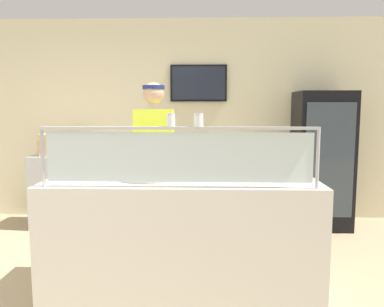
# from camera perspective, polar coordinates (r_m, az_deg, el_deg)

# --- Properties ---
(ground_plane) EXTENTS (12.00, 12.00, 0.00)m
(ground_plane) POSITION_cam_1_polar(r_m,az_deg,el_deg) (3.91, -0.97, -15.96)
(ground_plane) COLOR tan
(ground_plane) RESTS_ON ground
(shop_rear_unit) EXTENTS (6.54, 0.13, 2.70)m
(shop_rear_unit) POSITION_cam_1_polar(r_m,az_deg,el_deg) (5.26, -0.11, 5.12)
(shop_rear_unit) COLOR beige
(shop_rear_unit) RESTS_ON ground
(serving_counter) EXTENTS (2.14, 0.78, 0.95)m
(serving_counter) POSITION_cam_1_polar(r_m,az_deg,el_deg) (3.17, -1.53, -12.30)
(serving_counter) COLOR silver
(serving_counter) RESTS_ON ground
(sneeze_guard) EXTENTS (1.97, 0.06, 0.43)m
(sneeze_guard) POSITION_cam_1_polar(r_m,az_deg,el_deg) (2.68, -2.00, 0.66)
(sneeze_guard) COLOR #B2B5BC
(sneeze_guard) RESTS_ON serving_counter
(pizza_tray) EXTENTS (0.50, 0.50, 0.04)m
(pizza_tray) POSITION_cam_1_polar(r_m,az_deg,el_deg) (3.10, -6.76, -3.38)
(pizza_tray) COLOR #9EA0A8
(pizza_tray) RESTS_ON serving_counter
(pizza_server) EXTENTS (0.09, 0.28, 0.01)m
(pizza_server) POSITION_cam_1_polar(r_m,az_deg,el_deg) (3.08, -7.47, -3.04)
(pizza_server) COLOR #ADAFB7
(pizza_server) RESTS_ON pizza_tray
(parmesan_shaker) EXTENTS (0.06, 0.06, 0.10)m
(parmesan_shaker) POSITION_cam_1_polar(r_m,az_deg,el_deg) (2.67, -3.17, 4.92)
(parmesan_shaker) COLOR white
(parmesan_shaker) RESTS_ON sneeze_guard
(pepper_flake_shaker) EXTENTS (0.07, 0.07, 0.09)m
(pepper_flake_shaker) POSITION_cam_1_polar(r_m,az_deg,el_deg) (2.66, 1.00, 4.91)
(pepper_flake_shaker) COLOR white
(pepper_flake_shaker) RESTS_ON sneeze_guard
(worker_figure) EXTENTS (0.41, 0.50, 1.76)m
(worker_figure) POSITION_cam_1_polar(r_m,az_deg,el_deg) (3.79, -5.59, -0.89)
(worker_figure) COLOR #23232D
(worker_figure) RESTS_ON ground
(drink_fridge) EXTENTS (0.68, 0.60, 1.72)m
(drink_fridge) POSITION_cam_1_polar(r_m,az_deg,el_deg) (5.08, 18.82, -0.93)
(drink_fridge) COLOR black
(drink_fridge) RESTS_ON ground
(prep_shelf) EXTENTS (0.70, 0.55, 0.92)m
(prep_shelf) POSITION_cam_1_polar(r_m,az_deg,el_deg) (5.21, -18.72, -5.20)
(prep_shelf) COLOR #B7BABF
(prep_shelf) RESTS_ON ground
(pizza_box_stack) EXTENTS (0.46, 0.45, 0.27)m
(pizza_box_stack) POSITION_cam_1_polar(r_m,az_deg,el_deg) (5.12, -18.94, 1.32)
(pizza_box_stack) COLOR tan
(pizza_box_stack) RESTS_ON prep_shelf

